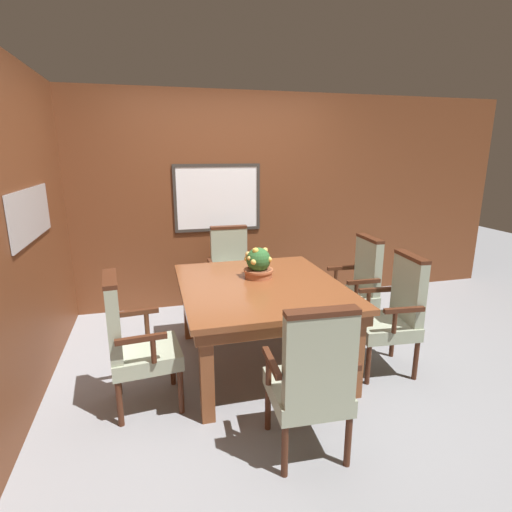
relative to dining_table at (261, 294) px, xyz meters
name	(u,v)px	position (x,y,z in m)	size (l,w,h in m)	color
ground_plane	(264,366)	(0.02, -0.07, -0.64)	(14.00, 14.00, 0.00)	gray
wall_back	(227,202)	(0.02, 1.56, 0.59)	(7.20, 0.08, 2.45)	brown
wall_left	(14,238)	(-1.75, -0.07, 0.59)	(0.08, 7.20, 2.45)	brown
dining_table	(261,294)	(0.00, 0.00, 0.00)	(1.31, 1.52, 0.73)	brown
chair_right_far	(356,285)	(1.07, 0.32, -0.11)	(0.48, 0.51, 1.00)	#472314
chair_head_near	(312,379)	(-0.01, -1.14, -0.11)	(0.51, 0.49, 1.00)	#472314
chair_head_far	(231,270)	(-0.03, 1.13, -0.11)	(0.50, 0.48, 1.00)	#472314
chair_left_near	(133,340)	(-1.02, -0.36, -0.11)	(0.51, 0.52, 1.00)	#472314
chair_right_near	(393,311)	(1.03, -0.37, -0.11)	(0.51, 0.52, 1.00)	#472314
potted_plant	(258,264)	(0.03, 0.17, 0.22)	(0.26, 0.26, 0.28)	#B2603D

